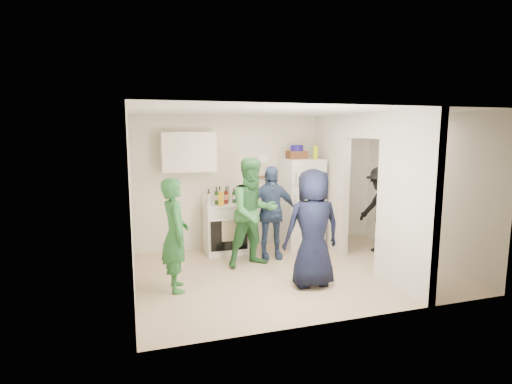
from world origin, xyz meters
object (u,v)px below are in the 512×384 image
at_px(blue_bowl, 297,148).
at_px(person_green_center, 253,213).
at_px(person_green_left, 175,235).
at_px(person_nook, 382,210).
at_px(fridge, 302,203).
at_px(yellow_cup_stack_top, 316,152).
at_px(person_denim, 270,212).
at_px(person_navy, 313,228).
at_px(stove, 225,228).
at_px(wicker_basket, 297,155).

relative_size(blue_bowl, person_green_center, 0.13).
xyz_separation_m(blue_bowl, person_green_left, (-2.46, -1.55, -1.11)).
relative_size(person_green_left, person_nook, 1.00).
xyz_separation_m(fridge, yellow_cup_stack_top, (0.22, -0.10, 0.97)).
height_order(person_denim, person_navy, person_navy).
distance_m(yellow_cup_stack_top, person_green_left, 3.28).
xyz_separation_m(yellow_cup_stack_top, person_green_center, (-1.45, -0.73, -0.92)).
distance_m(person_green_center, person_denim, 0.51).
bearing_deg(person_navy, fridge, -108.36).
height_order(stove, person_denim, person_denim).
distance_m(person_green_left, person_green_center, 1.50).
distance_m(wicker_basket, person_nook, 1.86).
bearing_deg(person_green_center, person_navy, -73.63).
relative_size(yellow_cup_stack_top, person_navy, 0.15).
height_order(yellow_cup_stack_top, person_denim, yellow_cup_stack_top).
bearing_deg(wicker_basket, person_green_left, -147.78).
xyz_separation_m(blue_bowl, person_green_center, (-1.13, -0.88, -1.00)).
xyz_separation_m(wicker_basket, person_navy, (-0.58, -1.98, -0.92)).
height_order(person_navy, person_nook, person_navy).
height_order(yellow_cup_stack_top, person_navy, yellow_cup_stack_top).
xyz_separation_m(person_green_left, person_denim, (1.73, 0.97, 0.02)).
relative_size(wicker_basket, person_denim, 0.22).
bearing_deg(stove, person_green_center, -72.04).
xyz_separation_m(wicker_basket, yellow_cup_stack_top, (0.32, -0.15, 0.05)).
bearing_deg(person_denim, wicker_basket, 45.95).
height_order(fridge, person_nook, fridge).
bearing_deg(fridge, person_denim, -147.30).
bearing_deg(stove, blue_bowl, 0.81).
bearing_deg(yellow_cup_stack_top, person_nook, -37.16).
distance_m(stove, wicker_basket, 1.92).
bearing_deg(person_nook, person_navy, -68.16).
relative_size(blue_bowl, yellow_cup_stack_top, 0.96).
bearing_deg(person_navy, person_denim, -82.85).
bearing_deg(person_green_left, person_nook, -81.63).
height_order(wicker_basket, person_navy, wicker_basket).
height_order(fridge, person_denim, fridge).
xyz_separation_m(blue_bowl, yellow_cup_stack_top, (0.32, -0.15, -0.08)).
distance_m(stove, person_green_left, 1.89).
xyz_separation_m(fridge, blue_bowl, (-0.10, 0.05, 1.05)).
bearing_deg(person_nook, yellow_cup_stack_top, -135.20).
bearing_deg(person_nook, person_denim, -106.82).
height_order(stove, person_green_center, person_green_center).
xyz_separation_m(fridge, person_nook, (1.21, -0.85, -0.05)).
relative_size(person_green_left, person_green_center, 0.89).
xyz_separation_m(person_green_left, person_green_center, (1.34, 0.67, 0.10)).
bearing_deg(person_green_center, yellow_cup_stack_top, 16.76).
relative_size(yellow_cup_stack_top, person_denim, 0.15).
bearing_deg(wicker_basket, person_denim, -141.38).
height_order(stove, person_green_left, person_green_left).
relative_size(wicker_basket, person_green_left, 0.22).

